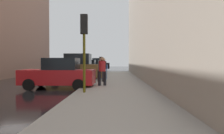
{
  "coord_description": "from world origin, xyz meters",
  "views": [
    {
      "loc": [
        5.92,
        -12.9,
        1.57
      ],
      "look_at": [
        5.66,
        6.35,
        1.11
      ],
      "focal_mm": 35.0,
      "sensor_mm": 36.0,
      "label": 1
    }
  ],
  "objects_px": {
    "parked_gray_coupe": "(85,68)",
    "pedestrian_in_jeans": "(104,68)",
    "parked_red_hatchback": "(59,74)",
    "parked_bronze_suv": "(76,68)",
    "parked_black_suv": "(97,65)",
    "traffic_light": "(84,36)",
    "parked_blue_sedan": "(95,66)",
    "pedestrian_in_red_jacket": "(102,70)",
    "fire_hydrant": "(99,73)",
    "parked_dark_green_sedan": "(91,67)",
    "pedestrian_with_beanie": "(101,68)"
  },
  "relations": [
    {
      "from": "parked_bronze_suv",
      "to": "fire_hydrant",
      "type": "distance_m",
      "value": 2.52
    },
    {
      "from": "parked_gray_coupe",
      "to": "pedestrian_in_jeans",
      "type": "distance_m",
      "value": 6.61
    },
    {
      "from": "parked_red_hatchback",
      "to": "parked_gray_coupe",
      "type": "xyz_separation_m",
      "value": [
        0.0,
        11.1,
        0.0
      ]
    },
    {
      "from": "parked_bronze_suv",
      "to": "parked_gray_coupe",
      "type": "relative_size",
      "value": 1.1
    },
    {
      "from": "parked_dark_green_sedan",
      "to": "parked_gray_coupe",
      "type": "bearing_deg",
      "value": -90.0
    },
    {
      "from": "pedestrian_in_red_jacket",
      "to": "traffic_light",
      "type": "bearing_deg",
      "value": -102.52
    },
    {
      "from": "parked_dark_green_sedan",
      "to": "parked_blue_sedan",
      "type": "distance_m",
      "value": 5.63
    },
    {
      "from": "pedestrian_with_beanie",
      "to": "fire_hydrant",
      "type": "bearing_deg",
      "value": 95.91
    },
    {
      "from": "parked_blue_sedan",
      "to": "traffic_light",
      "type": "relative_size",
      "value": 1.17
    },
    {
      "from": "parked_gray_coupe",
      "to": "fire_hydrant",
      "type": "distance_m",
      "value": 4.13
    },
    {
      "from": "parked_red_hatchback",
      "to": "parked_blue_sedan",
      "type": "bearing_deg",
      "value": 90.0
    },
    {
      "from": "parked_dark_green_sedan",
      "to": "parked_bronze_suv",
      "type": "bearing_deg",
      "value": -90.0
    },
    {
      "from": "parked_red_hatchback",
      "to": "parked_dark_green_sedan",
      "type": "relative_size",
      "value": 1.0
    },
    {
      "from": "parked_red_hatchback",
      "to": "parked_black_suv",
      "type": "distance_m",
      "value": 28.05
    },
    {
      "from": "parked_dark_green_sedan",
      "to": "traffic_light",
      "type": "bearing_deg",
      "value": -84.48
    },
    {
      "from": "parked_black_suv",
      "to": "fire_hydrant",
      "type": "height_order",
      "value": "parked_black_suv"
    },
    {
      "from": "fire_hydrant",
      "to": "traffic_light",
      "type": "xyz_separation_m",
      "value": [
        0.05,
        -10.04,
        2.26
      ]
    },
    {
      "from": "parked_dark_green_sedan",
      "to": "fire_hydrant",
      "type": "relative_size",
      "value": 6.04
    },
    {
      "from": "parked_dark_green_sedan",
      "to": "parked_black_suv",
      "type": "relative_size",
      "value": 0.92
    },
    {
      "from": "parked_gray_coupe",
      "to": "parked_black_suv",
      "type": "xyz_separation_m",
      "value": [
        -0.0,
        16.95,
        0.18
      ]
    },
    {
      "from": "parked_bronze_suv",
      "to": "fire_hydrant",
      "type": "xyz_separation_m",
      "value": [
        1.8,
        1.68,
        -0.54
      ]
    },
    {
      "from": "parked_black_suv",
      "to": "fire_hydrant",
      "type": "xyz_separation_m",
      "value": [
        1.8,
        -20.65,
        -0.54
      ]
    },
    {
      "from": "parked_blue_sedan",
      "to": "pedestrian_with_beanie",
      "type": "distance_m",
      "value": 19.44
    },
    {
      "from": "parked_red_hatchback",
      "to": "parked_bronze_suv",
      "type": "distance_m",
      "value": 5.72
    },
    {
      "from": "parked_bronze_suv",
      "to": "pedestrian_in_red_jacket",
      "type": "height_order",
      "value": "parked_bronze_suv"
    },
    {
      "from": "parked_dark_green_sedan",
      "to": "pedestrian_in_red_jacket",
      "type": "xyz_separation_m",
      "value": [
        2.51,
        -16.21,
        0.26
      ]
    },
    {
      "from": "parked_bronze_suv",
      "to": "parked_blue_sedan",
      "type": "xyz_separation_m",
      "value": [
        0.0,
        16.44,
        -0.18
      ]
    },
    {
      "from": "parked_black_suv",
      "to": "parked_blue_sedan",
      "type": "bearing_deg",
      "value": -90.0
    },
    {
      "from": "parked_red_hatchback",
      "to": "parked_blue_sedan",
      "type": "relative_size",
      "value": 1.01
    },
    {
      "from": "parked_bronze_suv",
      "to": "fire_hydrant",
      "type": "bearing_deg",
      "value": 43.01
    },
    {
      "from": "pedestrian_in_jeans",
      "to": "pedestrian_with_beanie",
      "type": "xyz_separation_m",
      "value": [
        -0.11,
        -2.1,
        0.03
      ]
    },
    {
      "from": "pedestrian_in_red_jacket",
      "to": "pedestrian_in_jeans",
      "type": "height_order",
      "value": "same"
    },
    {
      "from": "parked_gray_coupe",
      "to": "parked_black_suv",
      "type": "bearing_deg",
      "value": 90.0
    },
    {
      "from": "parked_black_suv",
      "to": "parked_bronze_suv",
      "type": "bearing_deg",
      "value": -90.0
    },
    {
      "from": "parked_dark_green_sedan",
      "to": "pedestrian_in_red_jacket",
      "type": "distance_m",
      "value": 16.4
    },
    {
      "from": "parked_black_suv",
      "to": "fire_hydrant",
      "type": "distance_m",
      "value": 20.73
    },
    {
      "from": "parked_bronze_suv",
      "to": "pedestrian_in_jeans",
      "type": "height_order",
      "value": "parked_bronze_suv"
    },
    {
      "from": "parked_black_suv",
      "to": "pedestrian_in_red_jacket",
      "type": "distance_m",
      "value": 27.84
    },
    {
      "from": "parked_dark_green_sedan",
      "to": "parked_black_suv",
      "type": "distance_m",
      "value": 11.52
    },
    {
      "from": "parked_blue_sedan",
      "to": "pedestrian_with_beanie",
      "type": "relative_size",
      "value": 2.38
    },
    {
      "from": "parked_bronze_suv",
      "to": "parked_blue_sedan",
      "type": "height_order",
      "value": "parked_bronze_suv"
    },
    {
      "from": "pedestrian_in_red_jacket",
      "to": "parked_red_hatchback",
      "type": "bearing_deg",
      "value": -172.76
    },
    {
      "from": "parked_gray_coupe",
      "to": "traffic_light",
      "type": "relative_size",
      "value": 1.18
    },
    {
      "from": "pedestrian_in_jeans",
      "to": "fire_hydrant",
      "type": "bearing_deg",
      "value": 103.37
    },
    {
      "from": "parked_black_suv",
      "to": "traffic_light",
      "type": "relative_size",
      "value": 1.29
    },
    {
      "from": "parked_dark_green_sedan",
      "to": "pedestrian_with_beanie",
      "type": "height_order",
      "value": "pedestrian_with_beanie"
    },
    {
      "from": "parked_red_hatchback",
      "to": "parked_bronze_suv",
      "type": "xyz_separation_m",
      "value": [
        -0.0,
        5.72,
        0.18
      ]
    },
    {
      "from": "parked_dark_green_sedan",
      "to": "pedestrian_with_beanie",
      "type": "bearing_deg",
      "value": -80.56
    },
    {
      "from": "pedestrian_in_red_jacket",
      "to": "parked_gray_coupe",
      "type": "bearing_deg",
      "value": 103.12
    },
    {
      "from": "pedestrian_in_jeans",
      "to": "pedestrian_with_beanie",
      "type": "distance_m",
      "value": 2.1
    }
  ]
}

